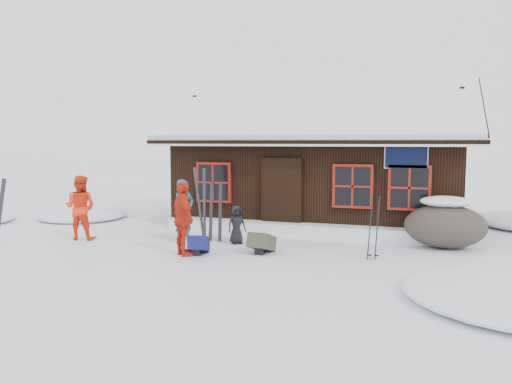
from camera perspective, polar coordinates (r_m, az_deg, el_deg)
ground at (r=11.71m, az=-4.54°, el=-6.57°), size 120.00×120.00×0.00m
mountain_hut at (r=15.82m, az=7.53°, el=2.39°), size 8.90×6.09×4.42m
snow_drift at (r=13.33m, az=5.23°, el=-4.29°), size 7.60×0.60×0.35m
snow_mounds at (r=12.96m, az=5.49°, el=-5.37°), size 20.60×13.20×0.48m
skier_teal at (r=12.53m, az=-8.24°, el=-2.15°), size 0.61×0.68×1.57m
skier_orange_left at (r=13.50m, az=-19.43°, el=-1.68°), size 0.90×0.76×1.65m
skier_orange_right at (r=11.03m, az=-8.33°, el=-3.05°), size 0.98×0.94×1.64m
skier_crouched at (r=12.24m, az=-2.23°, el=-3.77°), size 0.54×0.53×0.94m
boulder at (r=12.59m, az=20.81°, el=-3.49°), size 1.87×1.40×1.10m
ski_pair_mid at (r=13.03m, az=-6.23°, el=-1.34°), size 0.53×0.45×1.88m
ski_pair_right at (r=12.53m, az=-4.64°, el=-2.45°), size 0.39×0.06×1.52m
ski_poles at (r=10.90m, az=13.28°, el=-4.10°), size 0.25×0.12×1.40m
backpack_blue at (r=11.24m, az=-6.55°, el=-6.31°), size 0.56×0.66×0.31m
backpack_olive at (r=11.28m, az=0.66°, el=-6.16°), size 0.53×0.66×0.34m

